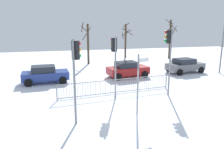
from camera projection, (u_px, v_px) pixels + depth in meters
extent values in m
plane|color=white|center=(132.00, 111.00, 12.81)|extent=(60.00, 60.00, 0.00)
cylinder|color=slate|center=(170.00, 63.00, 15.17)|extent=(0.11, 0.11, 4.63)
cube|color=black|center=(169.00, 37.00, 14.87)|extent=(0.39, 0.37, 0.90)
sphere|color=red|center=(166.00, 32.00, 14.95)|extent=(0.20, 0.20, 0.20)
sphere|color=orange|center=(166.00, 37.00, 15.01)|extent=(0.20, 0.20, 0.20)
sphere|color=green|center=(165.00, 41.00, 15.08)|extent=(0.20, 0.20, 0.20)
cylinder|color=slate|center=(74.00, 83.00, 10.76)|extent=(0.11, 0.11, 4.27)
cube|color=black|center=(76.00, 50.00, 10.54)|extent=(0.38, 0.38, 0.90)
sphere|color=red|center=(79.00, 43.00, 10.68)|extent=(0.20, 0.20, 0.20)
sphere|color=orange|center=(79.00, 50.00, 10.74)|extent=(0.20, 0.20, 0.20)
sphere|color=green|center=(79.00, 56.00, 10.81)|extent=(0.20, 0.20, 0.20)
cylinder|color=slate|center=(115.00, 68.00, 14.56)|extent=(0.11, 0.11, 4.16)
cube|color=black|center=(114.00, 45.00, 14.35)|extent=(0.37, 0.31, 0.90)
sphere|color=red|center=(112.00, 40.00, 14.49)|extent=(0.20, 0.20, 0.20)
sphere|color=orange|center=(112.00, 44.00, 14.56)|extent=(0.20, 0.20, 0.20)
sphere|color=green|center=(112.00, 49.00, 14.63)|extent=(0.20, 0.20, 0.20)
cylinder|color=slate|center=(138.00, 85.00, 12.03)|extent=(0.09, 0.09, 3.39)
cube|color=white|center=(144.00, 60.00, 11.95)|extent=(0.66, 0.29, 0.22)
cube|color=slate|center=(116.00, 80.00, 15.77)|extent=(8.32, 0.96, 0.04)
cube|color=slate|center=(116.00, 92.00, 15.98)|extent=(8.32, 0.96, 0.04)
cylinder|color=slate|center=(58.00, 93.00, 14.51)|extent=(0.02, 0.02, 1.05)
cylinder|color=slate|center=(61.00, 92.00, 14.57)|extent=(0.02, 0.02, 1.05)
cylinder|color=slate|center=(64.00, 92.00, 14.63)|extent=(0.02, 0.02, 1.05)
cylinder|color=slate|center=(67.00, 92.00, 14.69)|extent=(0.02, 0.02, 1.05)
cylinder|color=slate|center=(69.00, 92.00, 14.75)|extent=(0.02, 0.02, 1.05)
cylinder|color=slate|center=(72.00, 91.00, 14.81)|extent=(0.02, 0.02, 1.05)
cylinder|color=slate|center=(75.00, 91.00, 14.87)|extent=(0.02, 0.02, 1.05)
cylinder|color=slate|center=(77.00, 91.00, 14.93)|extent=(0.02, 0.02, 1.05)
cylinder|color=slate|center=(80.00, 90.00, 15.00)|extent=(0.02, 0.02, 1.05)
cylinder|color=slate|center=(83.00, 90.00, 15.06)|extent=(0.02, 0.02, 1.05)
cylinder|color=slate|center=(85.00, 90.00, 15.12)|extent=(0.02, 0.02, 1.05)
cylinder|color=slate|center=(88.00, 90.00, 15.18)|extent=(0.02, 0.02, 1.05)
cylinder|color=slate|center=(90.00, 89.00, 15.24)|extent=(0.02, 0.02, 1.05)
cylinder|color=slate|center=(93.00, 89.00, 15.30)|extent=(0.02, 0.02, 1.05)
cylinder|color=slate|center=(96.00, 89.00, 15.36)|extent=(0.02, 0.02, 1.05)
cylinder|color=slate|center=(98.00, 89.00, 15.43)|extent=(0.02, 0.02, 1.05)
cylinder|color=slate|center=(101.00, 88.00, 15.49)|extent=(0.02, 0.02, 1.05)
cylinder|color=slate|center=(103.00, 88.00, 15.55)|extent=(0.02, 0.02, 1.05)
cylinder|color=slate|center=(106.00, 88.00, 15.61)|extent=(0.02, 0.02, 1.05)
cylinder|color=slate|center=(108.00, 88.00, 15.67)|extent=(0.02, 0.02, 1.05)
cylinder|color=slate|center=(110.00, 87.00, 15.73)|extent=(0.02, 0.02, 1.05)
cylinder|color=slate|center=(113.00, 87.00, 15.79)|extent=(0.02, 0.02, 1.05)
cylinder|color=slate|center=(115.00, 87.00, 15.85)|extent=(0.02, 0.02, 1.05)
cylinder|color=slate|center=(117.00, 87.00, 15.92)|extent=(0.02, 0.02, 1.05)
cylinder|color=slate|center=(120.00, 86.00, 15.98)|extent=(0.02, 0.02, 1.05)
cylinder|color=slate|center=(122.00, 86.00, 16.04)|extent=(0.02, 0.02, 1.05)
cylinder|color=slate|center=(124.00, 86.00, 16.10)|extent=(0.02, 0.02, 1.05)
cylinder|color=slate|center=(127.00, 86.00, 16.16)|extent=(0.02, 0.02, 1.05)
cylinder|color=slate|center=(129.00, 85.00, 16.22)|extent=(0.02, 0.02, 1.05)
cylinder|color=slate|center=(131.00, 85.00, 16.28)|extent=(0.02, 0.02, 1.05)
cylinder|color=slate|center=(134.00, 85.00, 16.35)|extent=(0.02, 0.02, 1.05)
cylinder|color=slate|center=(136.00, 85.00, 16.41)|extent=(0.02, 0.02, 1.05)
cylinder|color=slate|center=(138.00, 84.00, 16.47)|extent=(0.02, 0.02, 1.05)
cylinder|color=slate|center=(140.00, 84.00, 16.53)|extent=(0.02, 0.02, 1.05)
cylinder|color=slate|center=(142.00, 84.00, 16.59)|extent=(0.02, 0.02, 1.05)
cylinder|color=slate|center=(144.00, 84.00, 16.65)|extent=(0.02, 0.02, 1.05)
cylinder|color=slate|center=(147.00, 84.00, 16.71)|extent=(0.02, 0.02, 1.05)
cylinder|color=slate|center=(149.00, 83.00, 16.77)|extent=(0.02, 0.02, 1.05)
cylinder|color=slate|center=(151.00, 83.00, 16.84)|extent=(0.02, 0.02, 1.05)
cylinder|color=slate|center=(153.00, 83.00, 16.90)|extent=(0.02, 0.02, 1.05)
cylinder|color=slate|center=(155.00, 83.00, 16.96)|extent=(0.02, 0.02, 1.05)
cylinder|color=slate|center=(157.00, 82.00, 17.02)|extent=(0.02, 0.02, 1.05)
cylinder|color=slate|center=(159.00, 82.00, 17.08)|extent=(0.02, 0.02, 1.05)
cylinder|color=slate|center=(161.00, 82.00, 17.14)|extent=(0.02, 0.02, 1.05)
cylinder|color=slate|center=(163.00, 82.00, 17.20)|extent=(0.02, 0.02, 1.05)
cylinder|color=slate|center=(165.00, 82.00, 17.27)|extent=(0.02, 0.02, 1.05)
cylinder|color=slate|center=(57.00, 93.00, 14.47)|extent=(0.06, 0.06, 1.05)
cylinder|color=slate|center=(166.00, 82.00, 17.30)|extent=(0.06, 0.06, 1.05)
cube|color=navy|center=(46.00, 75.00, 18.80)|extent=(3.89, 1.92, 0.65)
cube|color=#1E232D|center=(43.00, 69.00, 18.63)|extent=(1.98, 1.61, 0.55)
cylinder|color=black|center=(61.00, 76.00, 20.05)|extent=(0.65, 0.26, 0.64)
cylinder|color=black|center=(63.00, 80.00, 18.47)|extent=(0.65, 0.26, 0.64)
cylinder|color=black|center=(30.00, 78.00, 19.27)|extent=(0.65, 0.26, 0.64)
cylinder|color=black|center=(28.00, 83.00, 17.69)|extent=(0.65, 0.26, 0.64)
cube|color=maroon|center=(128.00, 70.00, 20.80)|extent=(4.00, 2.21, 0.65)
cube|color=#1E232D|center=(126.00, 65.00, 20.62)|extent=(2.09, 1.75, 0.55)
cylinder|color=black|center=(136.00, 71.00, 22.13)|extent=(0.66, 0.31, 0.64)
cylinder|color=black|center=(145.00, 74.00, 20.59)|extent=(0.66, 0.31, 0.64)
cylinder|color=black|center=(111.00, 73.00, 21.15)|extent=(0.66, 0.31, 0.64)
cylinder|color=black|center=(118.00, 77.00, 19.61)|extent=(0.66, 0.31, 0.64)
cube|color=slate|center=(185.00, 66.00, 22.65)|extent=(4.02, 2.27, 0.65)
cube|color=#1E232D|center=(184.00, 61.00, 22.47)|extent=(2.11, 1.78, 0.55)
cylinder|color=black|center=(189.00, 67.00, 23.99)|extent=(0.67, 0.32, 0.64)
cylinder|color=black|center=(201.00, 70.00, 22.47)|extent=(0.67, 0.32, 0.64)
cylinder|color=black|center=(169.00, 69.00, 22.97)|extent=(0.67, 0.32, 0.64)
cylinder|color=black|center=(180.00, 72.00, 21.45)|extent=(0.67, 0.32, 0.64)
cylinder|color=slate|center=(223.00, 38.00, 21.81)|extent=(0.14, 0.14, 7.06)
cylinder|color=#473828|center=(88.00, 44.00, 27.07)|extent=(0.26, 0.26, 4.89)
cylinder|color=#473828|center=(85.00, 29.00, 26.26)|extent=(0.75, 0.93, 0.73)
cylinder|color=#473828|center=(82.00, 27.00, 26.64)|extent=(0.48, 1.31, 1.16)
cylinder|color=#473828|center=(87.00, 34.00, 27.28)|extent=(1.18, 0.26, 1.55)
cylinder|color=#473828|center=(125.00, 41.00, 32.25)|extent=(0.28, 0.28, 4.83)
cylinder|color=#473828|center=(126.00, 25.00, 32.16)|extent=(0.90, 0.51, 0.65)
cylinder|color=#473828|center=(127.00, 32.00, 32.18)|extent=(0.46, 0.73, 0.81)
cylinder|color=#473828|center=(127.00, 32.00, 31.19)|extent=(1.63, 0.15, 1.00)
cylinder|color=#473828|center=(127.00, 33.00, 32.63)|extent=(1.25, 0.83, 0.94)
cylinder|color=#473828|center=(123.00, 36.00, 32.05)|extent=(0.26, 0.86, 0.90)
cylinder|color=#473828|center=(170.00, 39.00, 31.25)|extent=(0.25, 0.25, 5.41)
cylinder|color=#473828|center=(174.00, 31.00, 31.13)|extent=(0.12, 1.17, 1.58)
cylinder|color=#473828|center=(170.00, 28.00, 31.27)|extent=(0.82, 0.33, 0.89)
cylinder|color=#473828|center=(173.00, 27.00, 30.20)|extent=(1.42, 0.12, 1.31)
cylinder|color=#473828|center=(171.00, 28.00, 30.55)|extent=(0.73, 0.22, 0.91)
cylinder|color=#473828|center=(169.00, 22.00, 30.26)|extent=(0.81, 0.94, 0.73)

